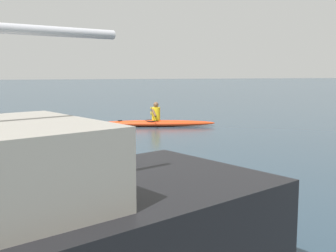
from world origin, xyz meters
The scene contains 3 objects.
ground_plane centered at (0.00, 0.00, 0.00)m, with size 160.00×160.00×0.00m, color #283D4C.
kayak centered at (-0.97, -0.07, 0.13)m, with size 4.85×1.37×0.25m.
kayaker centered at (-0.96, -0.07, 0.57)m, with size 0.58×2.32×0.74m.
Camera 1 is at (2.11, 16.79, 2.32)m, focal length 45.58 mm.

